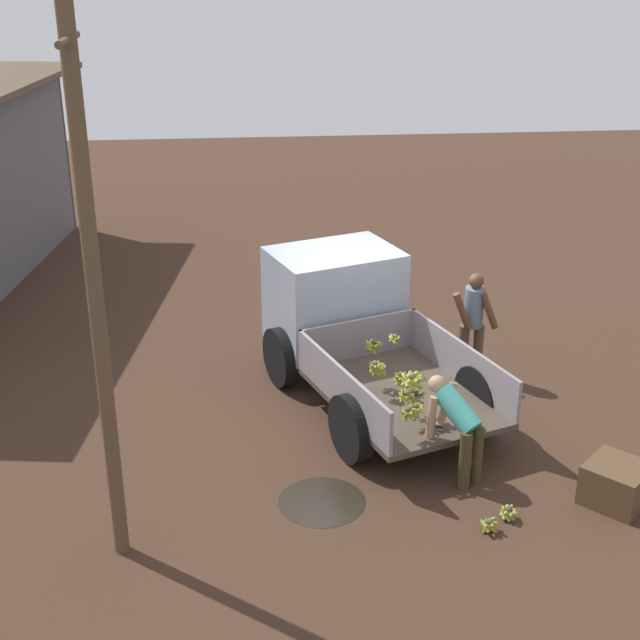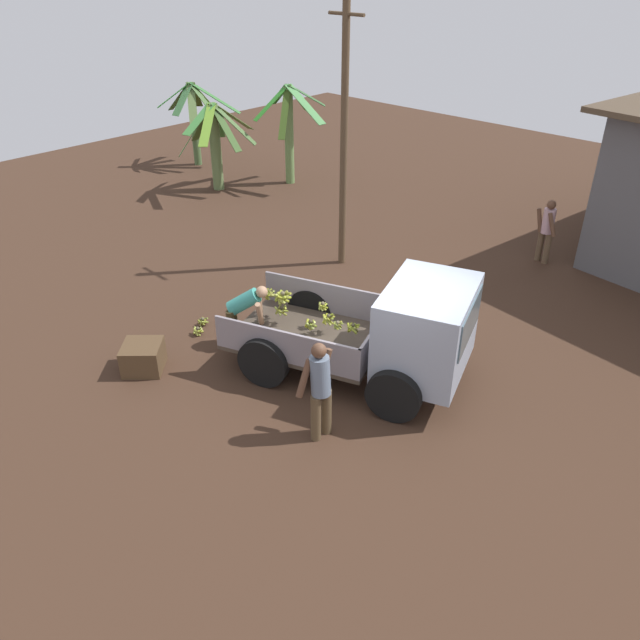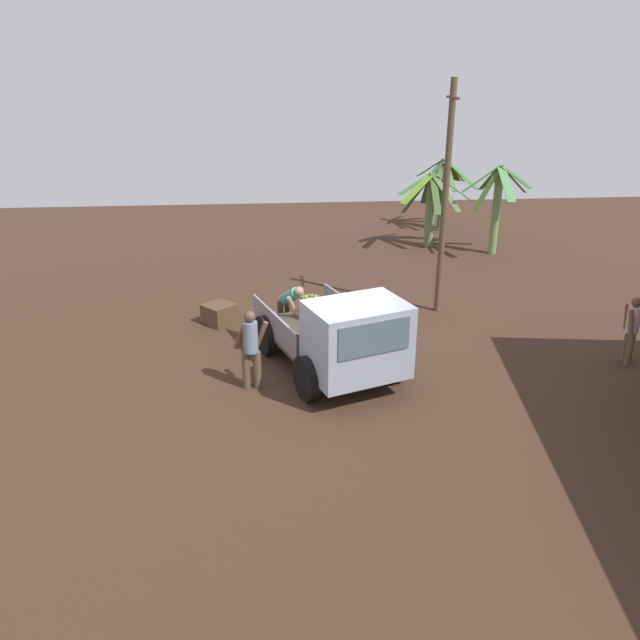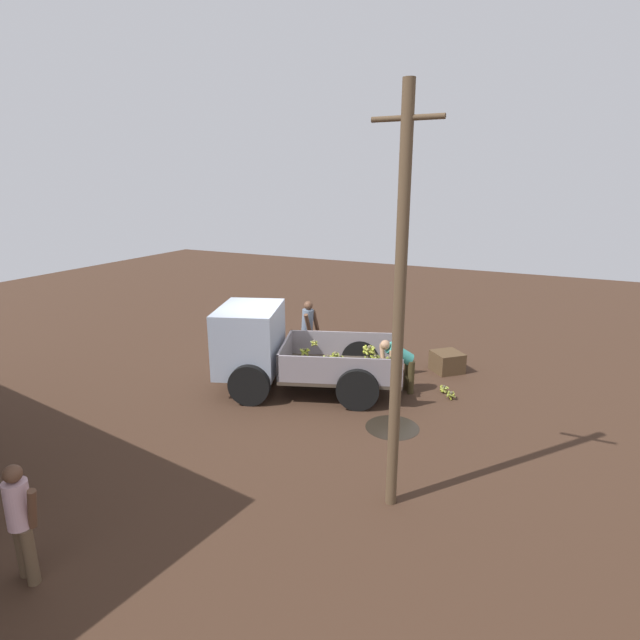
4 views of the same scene
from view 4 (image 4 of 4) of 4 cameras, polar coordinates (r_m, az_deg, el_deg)
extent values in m
plane|color=#3E281C|center=(11.93, -4.93, -7.20)|extent=(36.00, 36.00, 0.00)
cylinder|color=black|center=(10.00, 8.27, -12.04)|extent=(1.05, 1.05, 0.01)
cube|color=#463A2F|center=(11.36, 2.47, -5.72)|extent=(3.11, 2.65, 0.08)
cube|color=gray|center=(10.39, 2.18, -5.83)|extent=(2.49, 0.94, 0.59)
cube|color=gray|center=(12.10, 2.75, -2.69)|extent=(2.49, 0.94, 0.59)
cube|color=gray|center=(11.38, -4.02, -3.91)|extent=(0.68, 1.78, 0.59)
cube|color=#95A0B2|center=(11.43, -8.03, -2.07)|extent=(1.87, 2.18, 1.45)
cube|color=#4C606B|center=(11.53, -11.33, -0.57)|extent=(0.53, 1.39, 0.64)
cylinder|color=black|center=(10.75, -8.08, -7.36)|extent=(0.92, 0.51, 0.90)
cylinder|color=black|center=(12.51, -5.97, -3.93)|extent=(0.92, 0.51, 0.90)
cylinder|color=black|center=(10.46, 4.31, -7.92)|extent=(0.92, 0.51, 0.90)
cylinder|color=black|center=(12.26, 4.59, -4.31)|extent=(0.92, 0.51, 0.90)
sphere|color=#413B2A|center=(11.23, 2.31, -4.22)|extent=(0.08, 0.08, 0.08)
cylinder|color=#9FAF4B|center=(11.31, 2.28, -4.40)|extent=(0.16, 0.11, 0.14)
cylinder|color=olive|center=(11.28, 2.04, -4.39)|extent=(0.07, 0.17, 0.12)
cylinder|color=olive|center=(11.24, 2.01, -4.51)|extent=(0.12, 0.16, 0.14)
cylinder|color=#A3AF46|center=(11.22, 2.18, -4.62)|extent=(0.14, 0.06, 0.16)
cylinder|color=olive|center=(11.21, 2.37, -4.64)|extent=(0.13, 0.12, 0.16)
cylinder|color=olive|center=(11.23, 2.50, -4.61)|extent=(0.06, 0.14, 0.16)
cylinder|color=#9DA121|center=(11.25, 2.66, -4.41)|extent=(0.12, 0.17, 0.11)
cylinder|color=olive|center=(11.29, 2.41, -4.49)|extent=(0.14, 0.05, 0.16)
sphere|color=#48412F|center=(11.05, 5.61, -4.29)|extent=(0.08, 0.08, 0.08)
cylinder|color=#90A03E|center=(11.13, 5.81, -4.42)|extent=(0.20, 0.07, 0.12)
cylinder|color=olive|center=(11.13, 5.41, -4.48)|extent=(0.15, 0.17, 0.15)
cylinder|color=olive|center=(11.07, 5.20, -4.55)|extent=(0.10, 0.19, 0.13)
cylinder|color=olive|center=(11.04, 5.46, -4.77)|extent=(0.15, 0.07, 0.18)
cylinder|color=olive|center=(11.02, 5.74, -4.75)|extent=(0.15, 0.15, 0.16)
cylinder|color=olive|center=(11.06, 5.97, -4.63)|extent=(0.07, 0.19, 0.15)
sphere|color=brown|center=(10.81, 6.34, -4.10)|extent=(0.06, 0.06, 0.06)
cylinder|color=olive|center=(10.77, 6.40, -4.48)|extent=(0.16, 0.11, 0.12)
cylinder|color=#A0A843|center=(10.80, 6.59, -4.48)|extent=(0.07, 0.16, 0.14)
cylinder|color=olive|center=(10.85, 6.67, -4.36)|extent=(0.11, 0.16, 0.13)
cylinder|color=olive|center=(10.89, 6.47, -4.28)|extent=(0.17, 0.04, 0.13)
cylinder|color=olive|center=(10.89, 6.29, -4.36)|extent=(0.14, 0.09, 0.16)
cylinder|color=olive|center=(10.86, 5.99, -4.24)|extent=(0.05, 0.18, 0.10)
cylinder|color=olive|center=(10.80, 5.98, -4.37)|extent=(0.14, 0.15, 0.11)
cylinder|color=olive|center=(10.78, 6.12, -4.45)|extent=(0.17, 0.07, 0.12)
sphere|color=brown|center=(10.84, 1.77, -3.81)|extent=(0.07, 0.07, 0.07)
cylinder|color=olive|center=(10.88, 1.51, -4.00)|extent=(0.05, 0.15, 0.11)
cylinder|color=#ABAB2C|center=(10.85, 1.57, -4.16)|extent=(0.11, 0.11, 0.14)
cylinder|color=olive|center=(10.82, 1.66, -4.18)|extent=(0.13, 0.04, 0.13)
cylinder|color=olive|center=(10.82, 1.83, -4.20)|extent=(0.12, 0.11, 0.14)
cylinder|color=olive|center=(10.84, 1.98, -4.16)|extent=(0.05, 0.13, 0.13)
cylinder|color=#9CA63B|center=(10.87, 2.04, -4.04)|extent=(0.12, 0.13, 0.12)
cylinder|color=#A3AE47|center=(10.90, 1.88, -4.06)|extent=(0.13, 0.04, 0.14)
cylinder|color=#A9AB35|center=(10.90, 1.68, -4.02)|extent=(0.12, 0.12, 0.13)
sphere|color=#423C2B|center=(10.71, 7.94, -4.62)|extent=(0.08, 0.08, 0.08)
cylinder|color=olive|center=(10.74, 7.55, -4.81)|extent=(0.05, 0.18, 0.11)
cylinder|color=olive|center=(10.71, 7.70, -5.04)|extent=(0.14, 0.12, 0.17)
cylinder|color=olive|center=(10.68, 7.86, -5.06)|extent=(0.17, 0.06, 0.15)
cylinder|color=#9EAA2A|center=(10.68, 8.21, -4.96)|extent=(0.12, 0.18, 0.11)
cylinder|color=olive|center=(10.72, 8.34, -4.85)|extent=(0.08, 0.19, 0.10)
cylinder|color=olive|center=(10.76, 8.14, -4.97)|extent=(0.13, 0.12, 0.17)
cylinder|color=#9FA748|center=(10.78, 8.00, -4.90)|extent=(0.15, 0.05, 0.16)
cylinder|color=#9CA446|center=(10.78, 7.66, -4.72)|extent=(0.12, 0.18, 0.10)
sphere|color=#4D4532|center=(11.04, 0.93, -4.18)|extent=(0.07, 0.07, 0.07)
cylinder|color=#ABAC31|center=(11.10, 1.23, -4.43)|extent=(0.17, 0.13, 0.15)
cylinder|color=#A3AC3C|center=(11.12, 0.94, -4.44)|extent=(0.16, 0.10, 0.17)
cylinder|color=#A8AB38|center=(11.10, 0.71, -4.49)|extent=(0.08, 0.16, 0.17)
cylinder|color=#99AB3F|center=(11.04, 0.57, -4.51)|extent=(0.15, 0.16, 0.14)
cylinder|color=olive|center=(11.01, 0.74, -4.60)|extent=(0.18, 0.06, 0.15)
cylinder|color=olive|center=(10.99, 1.05, -4.58)|extent=(0.16, 0.15, 0.13)
cylinder|color=#A5AB23|center=(11.05, 1.27, -4.54)|extent=(0.08, 0.17, 0.16)
sphere|color=brown|center=(11.43, -0.65, -2.46)|extent=(0.07, 0.07, 0.07)
cylinder|color=#9AA42E|center=(11.48, -0.56, -2.66)|extent=(0.12, 0.03, 0.12)
cylinder|color=olive|center=(11.48, -0.72, -2.67)|extent=(0.10, 0.11, 0.12)
cylinder|color=olive|center=(11.45, -0.86, -2.70)|extent=(0.07, 0.12, 0.12)
cylinder|color=olive|center=(11.40, -0.85, -2.69)|extent=(0.14, 0.07, 0.09)
cylinder|color=gold|center=(11.39, -0.62, -2.73)|extent=(0.13, 0.10, 0.09)
cylinder|color=#A0A538|center=(11.42, -0.48, -2.76)|extent=(0.05, 0.12, 0.12)
cylinder|color=olive|center=(11.46, -0.43, -2.67)|extent=(0.11, 0.11, 0.11)
sphere|color=#47402E|center=(11.28, -1.76, -3.40)|extent=(0.07, 0.07, 0.07)
cylinder|color=olive|center=(11.29, -1.45, -3.71)|extent=(0.08, 0.16, 0.14)
cylinder|color=olive|center=(11.32, -1.42, -3.52)|extent=(0.17, 0.14, 0.10)
cylinder|color=#95A031|center=(11.36, -1.72, -3.51)|extent=(0.18, 0.10, 0.12)
cylinder|color=#93A531|center=(11.35, -1.85, -3.69)|extent=(0.11, 0.13, 0.17)
cylinder|color=#9C9C44|center=(11.32, -2.02, -3.71)|extent=(0.07, 0.15, 0.16)
cylinder|color=#A2AC34|center=(11.27, -2.08, -3.69)|extent=(0.16, 0.13, 0.12)
cylinder|color=olive|center=(11.23, -1.86, -3.74)|extent=(0.18, 0.07, 0.12)
cylinder|color=#91A42F|center=(11.27, -1.64, -3.82)|extent=(0.10, 0.13, 0.17)
sphere|color=brown|center=(10.91, 5.65, -3.12)|extent=(0.09, 0.09, 0.09)
cylinder|color=#9DA639|center=(10.98, 5.92, -3.50)|extent=(0.19, 0.14, 0.21)
cylinder|color=#A5AD43|center=(11.01, 5.68, -3.33)|extent=(0.22, 0.11, 0.17)
cylinder|color=olive|center=(11.00, 5.41, -3.31)|extent=(0.18, 0.20, 0.16)
cylinder|color=#A0AE2B|center=(10.94, 5.16, -3.36)|extent=(0.09, 0.24, 0.14)
cylinder|color=#A2A63A|center=(10.89, 5.23, -3.51)|extent=(0.19, 0.19, 0.17)
cylinder|color=olive|center=(10.84, 5.52, -3.52)|extent=(0.24, 0.07, 0.13)
cylinder|color=#A0A23F|center=(10.86, 5.86, -3.61)|extent=(0.18, 0.20, 0.17)
cylinder|color=#A0AF2E|center=(10.92, 6.10, -3.49)|extent=(0.09, 0.23, 0.17)
sphere|color=#4D4632|center=(10.78, 7.98, -4.30)|extent=(0.07, 0.07, 0.07)
cylinder|color=#A8AA42|center=(10.81, 7.69, -4.50)|extent=(0.05, 0.14, 0.11)
cylinder|color=olive|center=(10.78, 7.74, -4.60)|extent=(0.11, 0.12, 0.12)
cylinder|color=olive|center=(10.75, 7.86, -4.62)|extent=(0.14, 0.04, 0.11)
cylinder|color=olive|center=(10.75, 8.12, -4.62)|extent=(0.12, 0.12, 0.11)
cylinder|color=#9B9B2C|center=(10.78, 8.28, -4.50)|extent=(0.04, 0.15, 0.08)
cylinder|color=olive|center=(10.83, 8.21, -4.48)|extent=(0.13, 0.11, 0.11)
cylinder|color=#A6AB34|center=(10.84, 8.01, -4.53)|extent=(0.12, 0.05, 0.13)
cylinder|color=olive|center=(10.84, 7.80, -4.37)|extent=(0.12, 0.13, 0.08)
cylinder|color=brown|center=(6.73, 9.00, 0.64)|extent=(0.16, 0.16, 5.80)
cylinder|color=brown|center=(6.55, 9.97, 21.80)|extent=(0.91, 0.07, 0.07)
cylinder|color=brown|center=(13.24, -1.25, -2.96)|extent=(0.16, 0.16, 0.80)
cylinder|color=brown|center=(13.06, -1.74, -3.24)|extent=(0.16, 0.16, 0.80)
cylinder|color=slate|center=(12.93, -1.44, -0.13)|extent=(0.35, 0.31, 0.64)
sphere|color=brown|center=(12.81, -1.34, 1.68)|extent=(0.23, 0.23, 0.23)
cylinder|color=brown|center=(13.04, -0.52, -0.05)|extent=(0.12, 0.32, 0.59)
cylinder|color=brown|center=(12.71, -1.39, -0.47)|extent=(0.12, 0.32, 0.59)
cylinder|color=#3B311A|center=(11.40, 10.35, -6.46)|extent=(0.21, 0.21, 0.76)
cylinder|color=#3B311A|center=(11.58, 9.97, -6.08)|extent=(0.21, 0.21, 0.76)
cylinder|color=teal|center=(11.22, 9.09, -3.79)|extent=(0.70, 0.62, 0.56)
sphere|color=tan|center=(11.04, 7.47, -2.83)|extent=(0.22, 0.22, 0.22)
cylinder|color=tan|center=(11.02, 8.19, -4.91)|extent=(0.18, 0.19, 0.57)
cylinder|color=tan|center=(11.32, 7.18, -4.17)|extent=(0.27, 0.32, 0.56)
cylinder|color=brown|center=(7.47, -30.88, -21.53)|extent=(0.17, 0.17, 0.74)
cylinder|color=brown|center=(7.31, -30.22, -22.33)|extent=(0.17, 0.17, 0.74)
cylinder|color=#CCA0AB|center=(7.03, -31.28, -17.56)|extent=(0.33, 0.34, 0.58)
sphere|color=brown|center=(6.84, -31.71, -14.74)|extent=(0.21, 0.21, 0.21)
cylinder|color=brown|center=(7.22, -31.00, -16.72)|extent=(0.31, 0.16, 0.54)
cylinder|color=brown|center=(6.91, -30.04, -18.17)|extent=(0.26, 0.14, 0.55)
sphere|color=brown|center=(11.38, 14.77, -8.06)|extent=(0.07, 0.07, 0.07)
cylinder|color=olive|center=(11.46, 14.70, -8.14)|extent=(0.16, 0.10, 0.11)
cylinder|color=olive|center=(11.41, 14.44, -8.19)|extent=(0.05, 0.17, 0.10)
cylinder|color=olive|center=(11.38, 14.61, -8.43)|extent=(0.13, 0.09, 0.15)
cylinder|color=olive|center=(11.34, 14.84, -8.37)|extent=(0.17, 0.10, 0.10)
cylinder|color=olive|center=(11.40, 15.04, -8.35)|extent=(0.04, 0.15, 0.13)
cylinder|color=olive|center=(11.44, 14.91, -8.33)|extent=(0.13, 0.10, 0.15)
sphere|color=brown|center=(11.67, 14.01, -7.42)|extent=(0.08, 0.08, 0.08)
cylinder|color=olive|center=(11.70, 13.69, -7.57)|extent=(0.05, 0.16, 0.11)
cylinder|color=#92A627|center=(11.67, 13.73, -7.67)|extent=(0.12, 0.15, 0.12)
cylinder|color=#95963F|center=(11.65, 13.90, -7.76)|extent=(0.15, 0.06, 0.13)
cylinder|color=olive|center=(11.66, 14.10, -7.78)|extent=(0.13, 0.12, 0.14)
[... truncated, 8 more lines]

